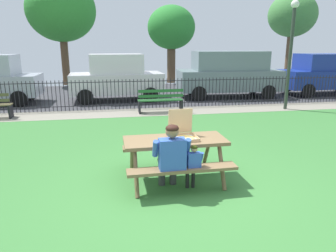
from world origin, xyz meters
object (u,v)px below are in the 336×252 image
object	(u,v)px
lamp_post_walkway	(291,44)
far_tree_midright	(292,16)
picnic_table_foreground	(175,148)
parked_car_far_right	(326,73)
far_tree_midleft	(61,11)
pizza_box_open	(183,133)
parked_car_right	(229,73)
far_tree_center	(171,28)
child_at_table	(193,163)
parked_car_center	(117,77)
adult_at_table	(171,155)
park_bench_center	(160,101)

from	to	relation	value
lamp_post_walkway	far_tree_midright	size ratio (longest dim) A/B	0.69
picnic_table_foreground	parked_car_far_right	distance (m)	12.53
far_tree_midleft	far_tree_midright	size ratio (longest dim) A/B	1.07
lamp_post_walkway	far_tree_midleft	size ratio (longest dim) A/B	0.65
far_tree_midleft	far_tree_midright	world-z (taller)	far_tree_midleft
pizza_box_open	parked_car_right	bearing A→B (deg)	64.47
far_tree_midleft	far_tree_center	bearing A→B (deg)	-0.00
child_at_table	parked_car_center	distance (m)	9.14
adult_at_table	park_bench_center	world-z (taller)	adult_at_table
pizza_box_open	parked_car_far_right	distance (m)	12.40
pizza_box_open	far_tree_center	world-z (taller)	far_tree_center
park_bench_center	parked_car_center	world-z (taller)	parked_car_center
lamp_post_walkway	parked_car_right	distance (m)	3.48
parked_car_right	parked_car_center	bearing A→B (deg)	180.00
adult_at_table	parked_car_right	xyz separation A→B (m)	(4.38, 9.04, 0.44)
far_tree_midright	pizza_box_open	bearing A→B (deg)	-125.91
far_tree_midright	far_tree_midleft	bearing A→B (deg)	180.00
far_tree_center	pizza_box_open	bearing A→B (deg)	-99.82
park_bench_center	parked_car_far_right	bearing A→B (deg)	18.16
lamp_post_walkway	far_tree_midleft	world-z (taller)	far_tree_midleft
parked_car_right	far_tree_midleft	xyz separation A→B (m)	(-7.96, 5.98, 3.13)
lamp_post_walkway	far_tree_center	world-z (taller)	far_tree_center
adult_at_table	child_at_table	bearing A→B (deg)	-4.05
far_tree_midleft	pizza_box_open	bearing A→B (deg)	-74.98
child_at_table	far_tree_midleft	size ratio (longest dim) A/B	0.14
far_tree_midleft	child_at_table	bearing A→B (deg)	-75.34
far_tree_center	adult_at_table	bearing A→B (deg)	-100.64
parked_car_right	parked_car_far_right	bearing A→B (deg)	-0.00
parked_car_far_right	far_tree_midright	size ratio (longest dim) A/B	0.79
far_tree_midleft	far_tree_midright	distance (m)	14.39
picnic_table_foreground	parked_car_center	world-z (taller)	parked_car_center
child_at_table	park_bench_center	xyz separation A→B (m)	(0.42, 6.27, -0.09)
picnic_table_foreground	adult_at_table	world-z (taller)	adult_at_table
far_tree_midright	child_at_table	bearing A→B (deg)	-124.78
far_tree_midright	parked_car_center	bearing A→B (deg)	-152.53
child_at_table	parked_car_right	distance (m)	9.94
picnic_table_foreground	pizza_box_open	xyz separation A→B (m)	(0.15, 0.03, 0.27)
child_at_table	parked_car_center	bearing A→B (deg)	96.61
parked_car_center	far_tree_midleft	size ratio (longest dim) A/B	0.66
child_at_table	pizza_box_open	bearing A→B (deg)	94.94
picnic_table_foreground	parked_car_right	xyz separation A→B (m)	(4.22, 8.54, 0.50)
park_bench_center	lamp_post_walkway	xyz separation A→B (m)	(4.75, -0.22, 1.97)
adult_at_table	far_tree_midleft	size ratio (longest dim) A/B	0.20
park_bench_center	adult_at_table	bearing A→B (deg)	-97.17
parked_car_right	parked_car_far_right	xyz separation A→B (m)	(4.94, -0.00, -0.09)
lamp_post_walkway	child_at_table	bearing A→B (deg)	-130.55
lamp_post_walkway	far_tree_center	bearing A→B (deg)	106.77
parked_car_center	far_tree_midright	distance (m)	13.34
picnic_table_foreground	child_at_table	world-z (taller)	child_at_table
parked_car_center	parked_car_right	xyz separation A→B (m)	(5.07, -0.00, 0.09)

